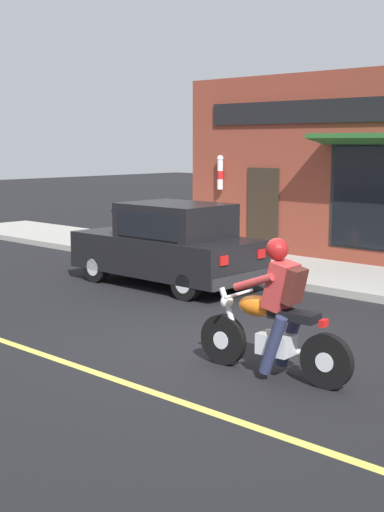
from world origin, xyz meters
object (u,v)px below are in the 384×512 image
(motorcycle_with_rider, at_px, (274,319))
(car_hatchback, at_px, (169,245))
(traffic_cone, at_px, (253,254))
(fire_hydrant, at_px, (150,236))

(motorcycle_with_rider, relative_size, car_hatchback, 0.53)
(car_hatchback, relative_size, traffic_cone, 6.32)
(car_hatchback, height_order, traffic_cone, car_hatchback)
(motorcycle_with_rider, bearing_deg, fire_hydrant, 56.32)
(motorcycle_with_rider, relative_size, fire_hydrant, 2.30)
(car_hatchback, bearing_deg, fire_hydrant, 53.37)
(car_hatchback, xyz_separation_m, fire_hydrant, (1.71, 2.30, -0.19))
(motorcycle_with_rider, xyz_separation_m, fire_hydrant, (4.63, 6.95, -0.11))
(car_hatchback, distance_m, traffic_cone, 2.01)
(motorcycle_with_rider, height_order, traffic_cone, motorcycle_with_rider)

